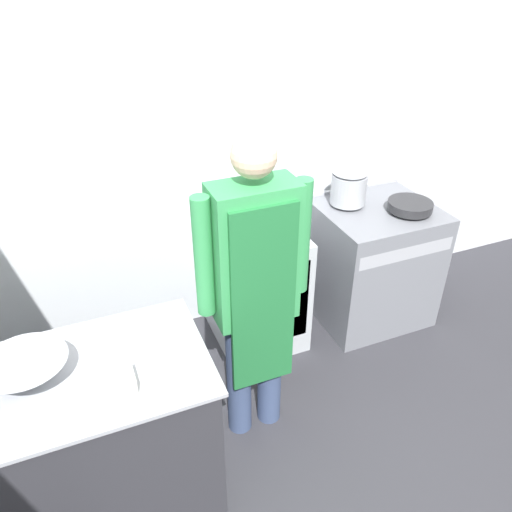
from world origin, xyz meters
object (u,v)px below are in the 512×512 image
(mixing_bowl, at_px, (27,372))
(stock_pot, at_px, (349,186))
(fridge_unit, at_px, (256,286))
(plastic_tub, at_px, (120,383))
(person_cook, at_px, (255,284))
(saute_pan, at_px, (410,206))
(stove, at_px, (371,262))

(mixing_bowl, xyz_separation_m, stock_pot, (2.14, 0.96, 0.09))
(fridge_unit, bearing_deg, mixing_bowl, -147.46)
(plastic_tub, xyz_separation_m, stock_pot, (1.79, 1.15, 0.10))
(person_cook, xyz_separation_m, mixing_bowl, (-1.10, -0.15, -0.06))
(plastic_tub, distance_m, stock_pot, 2.13)
(person_cook, height_order, saute_pan, person_cook)
(stove, height_order, plastic_tub, plastic_tub)
(person_cook, distance_m, plastic_tub, 0.82)
(fridge_unit, bearing_deg, saute_pan, -10.63)
(person_cook, height_order, plastic_tub, person_cook)
(mixing_bowl, relative_size, plastic_tub, 2.91)
(person_cook, xyz_separation_m, stock_pot, (1.05, 0.81, 0.03))
(saute_pan, bearing_deg, stock_pot, 142.94)
(fridge_unit, xyz_separation_m, person_cook, (-0.32, -0.75, 0.60))
(stock_pot, height_order, saute_pan, stock_pot)
(saute_pan, bearing_deg, plastic_tub, -157.36)
(stove, bearing_deg, person_cook, -151.00)
(mixing_bowl, bearing_deg, stock_pot, 24.10)
(plastic_tub, distance_m, saute_pan, 2.31)
(mixing_bowl, xyz_separation_m, saute_pan, (2.49, 0.70, -0.01))
(plastic_tub, bearing_deg, stock_pot, 32.70)
(mixing_bowl, distance_m, stock_pot, 2.35)
(plastic_tub, bearing_deg, saute_pan, 22.64)
(fridge_unit, height_order, person_cook, person_cook)
(mixing_bowl, bearing_deg, fridge_unit, 32.54)
(stove, relative_size, person_cook, 0.51)
(stove, distance_m, saute_pan, 0.54)
(mixing_bowl, relative_size, saute_pan, 1.17)
(plastic_tub, height_order, saute_pan, plastic_tub)
(stove, relative_size, stock_pot, 3.70)
(person_cook, distance_m, mixing_bowl, 1.11)
(person_cook, height_order, mixing_bowl, person_cook)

